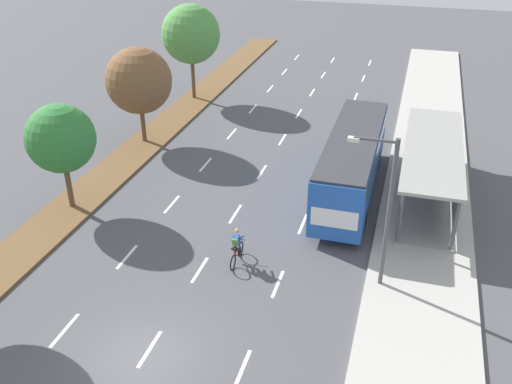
% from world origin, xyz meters
% --- Properties ---
extents(ground_plane, '(140.00, 140.00, 0.00)m').
position_xyz_m(ground_plane, '(0.00, 0.00, 0.00)').
color(ground_plane, '#4C4C51').
extents(median_strip, '(2.60, 52.00, 0.12)m').
position_xyz_m(median_strip, '(-8.30, 20.00, 0.06)').
color(median_strip, brown).
rests_on(median_strip, ground).
extents(sidewalk_right, '(4.50, 52.00, 0.15)m').
position_xyz_m(sidewalk_right, '(9.25, 20.00, 0.07)').
color(sidewalk_right, '#ADAAA3').
rests_on(sidewalk_right, ground).
extents(lane_divider_left, '(0.14, 46.57, 0.01)m').
position_xyz_m(lane_divider_left, '(-3.50, 17.79, 0.00)').
color(lane_divider_left, white).
rests_on(lane_divider_left, ground).
extents(lane_divider_center, '(0.14, 46.57, 0.01)m').
position_xyz_m(lane_divider_center, '(0.00, 17.79, 0.00)').
color(lane_divider_center, white).
rests_on(lane_divider_center, ground).
extents(lane_divider_right, '(0.14, 46.57, 0.01)m').
position_xyz_m(lane_divider_right, '(3.50, 17.79, 0.00)').
color(lane_divider_right, white).
rests_on(lane_divider_right, ground).
extents(bus_shelter, '(2.90, 10.94, 2.86)m').
position_xyz_m(bus_shelter, '(9.53, 14.80, 1.87)').
color(bus_shelter, gray).
rests_on(bus_shelter, sidewalk_right).
extents(bus, '(2.54, 11.29, 3.37)m').
position_xyz_m(bus, '(5.25, 14.17, 2.07)').
color(bus, '#2356B2').
rests_on(bus, ground).
extents(cyclist, '(0.46, 1.82, 1.71)m').
position_xyz_m(cyclist, '(1.38, 6.35, 0.79)').
color(cyclist, black).
rests_on(cyclist, ground).
extents(median_tree_second, '(3.41, 3.41, 5.46)m').
position_xyz_m(median_tree_second, '(-8.30, 8.61, 3.86)').
color(median_tree_second, brown).
rests_on(median_tree_second, median_strip).
extents(median_tree_third, '(4.11, 4.11, 6.04)m').
position_xyz_m(median_tree_third, '(-8.48, 17.38, 4.09)').
color(median_tree_third, brown).
rests_on(median_tree_third, median_strip).
extents(median_tree_fourth, '(4.35, 4.35, 7.05)m').
position_xyz_m(median_tree_fourth, '(-8.54, 26.16, 4.99)').
color(median_tree_fourth, brown).
rests_on(median_tree_fourth, median_strip).
extents(streetlight, '(1.91, 0.24, 6.50)m').
position_xyz_m(streetlight, '(7.42, 6.46, 3.89)').
color(streetlight, '#4C4C51').
rests_on(streetlight, sidewalk_right).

